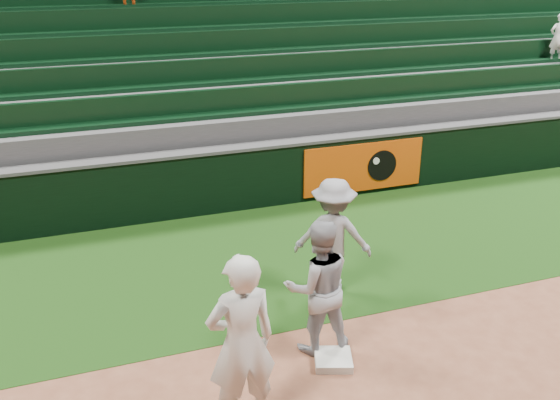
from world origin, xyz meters
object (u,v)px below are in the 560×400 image
object	(u,v)px
first_base	(333,360)
first_baseman	(241,343)
base_coach	(333,236)
baserunner	(318,287)

from	to	relation	value
first_base	first_baseman	world-z (taller)	first_baseman
first_baseman	base_coach	xyz separation A→B (m)	(2.03, 2.27, -0.13)
first_baseman	baserunner	size ratio (longest dim) A/B	1.14
baserunner	base_coach	bearing A→B (deg)	-114.49
first_baseman	base_coach	distance (m)	3.04
first_baseman	first_base	bearing A→B (deg)	-158.71
first_base	base_coach	world-z (taller)	base_coach
first_baseman	baserunner	xyz separation A→B (m)	(1.26, 0.99, -0.13)
first_base	first_baseman	bearing A→B (deg)	-155.20
first_base	first_baseman	distance (m)	1.74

